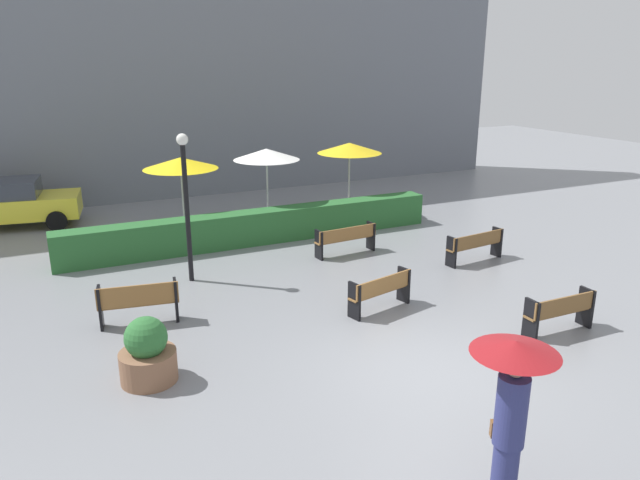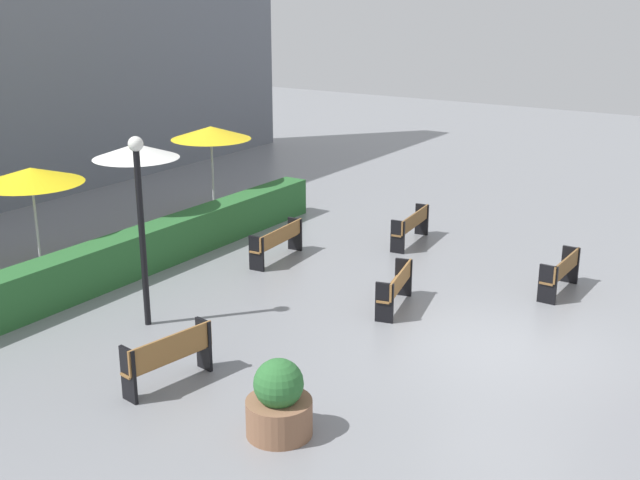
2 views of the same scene
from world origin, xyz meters
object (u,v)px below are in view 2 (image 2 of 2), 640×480
Objects in this scene: patio_umbrella_white at (136,151)px; patio_umbrella_yellow_far at (211,133)px; lamp_post at (140,211)px; bench_back_row at (278,240)px; bench_near_right at (561,271)px; bench_mid_center at (396,286)px; bench_far_left at (169,355)px; patio_umbrella_yellow at (31,176)px; planter_pot at (279,403)px; bench_far_right at (412,225)px.

patio_umbrella_white is 1.02× the size of patio_umbrella_yellow_far.
bench_back_row is at bearing 1.76° from lamp_post.
bench_mid_center is (-2.67, 2.51, -0.00)m from bench_near_right.
bench_near_right is 0.97× the size of bench_mid_center.
bench_far_left is at bearing 151.86° from bench_near_right.
lamp_post is (-5.97, 6.13, 1.78)m from bench_near_right.
bench_mid_center is 8.37m from patio_umbrella_yellow.
bench_near_right is 7.98m from planter_pot.
bench_far_left is 7.79m from patio_umbrella_white.
bench_back_row is at bearing -119.21° from patio_umbrella_yellow_far.
patio_umbrella_white is at bearing 125.33° from bench_far_right.
lamp_post is (-3.30, 3.62, 1.78)m from bench_mid_center.
patio_umbrella_yellow is (2.42, 6.26, 1.71)m from bench_far_left.
patio_umbrella_yellow_far is (8.14, 5.98, 1.85)m from bench_far_left.
bench_back_row is 5.70m from patio_umbrella_yellow.
lamp_post is 4.95m from patio_umbrella_white.
bench_mid_center is 5.21m from lamp_post.
bench_far_right is at bearing 22.76° from bench_mid_center.
bench_near_right is 0.85× the size of bench_back_row.
planter_pot is at bearing -112.38° from lamp_post.
lamp_post is 7.62m from patio_umbrella_yellow_far.
planter_pot reaches higher than bench_near_right.
bench_back_row is at bearing 103.72° from bench_near_right.
bench_far_left is (-7.56, 4.04, 0.05)m from bench_near_right.
bench_back_row is 4.71m from patio_umbrella_yellow_far.
patio_umbrella_white is (5.24, 8.02, 1.92)m from planter_pot.
bench_mid_center is 5.20m from planter_pot.
bench_far_left is 0.89× the size of bench_far_right.
patio_umbrella_yellow is (0.83, 4.18, -0.02)m from lamp_post.
bench_back_row is at bearing 144.23° from bench_far_right.
patio_umbrella_white is at bearing 106.71° from bench_back_row.
lamp_post reaches higher than bench_mid_center.
bench_mid_center is at bearing -106.88° from bench_back_row.
lamp_post is at bearing -149.23° from patio_umbrella_yellow_far.
patio_umbrella_yellow_far is (-0.77, 5.83, 1.89)m from bench_far_right.
bench_back_row is 0.51× the size of lamp_post.
bench_far_left is 0.45× the size of lamp_post.
lamp_post reaches higher than bench_back_row.
patio_umbrella_yellow is at bearing 78.77° from lamp_post.
patio_umbrella_yellow is (-5.14, 10.31, 1.76)m from bench_near_right.
bench_near_right is 0.66× the size of patio_umbrella_yellow.
patio_umbrella_white is at bearing 89.16° from bench_mid_center.
bench_far_right is at bearing -35.77° from bench_back_row.
planter_pot is 0.32× the size of lamp_post.
lamp_post is at bearing 134.27° from bench_near_right.
lamp_post is (1.83, 4.44, 1.75)m from planter_pot.
patio_umbrella_white is (2.58, -0.60, 0.18)m from patio_umbrella_yellow.
lamp_post is at bearing 165.20° from bench_far_right.
bench_far_right is 1.59× the size of planter_pot.
planter_pot is 0.48× the size of patio_umbrella_yellow.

